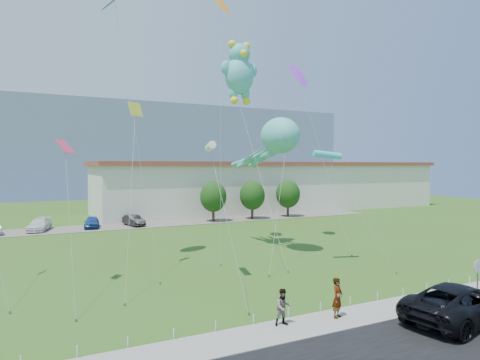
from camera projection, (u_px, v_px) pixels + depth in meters
name	position (u px, v px, depth m)	size (l,w,h in m)	color
ground	(291.00, 307.00, 23.11)	(160.00, 160.00, 0.00)	#375919
sidewalk	(322.00, 323.00, 20.65)	(80.00, 2.50, 0.10)	gray
parking_strip	(138.00, 225.00, 54.34)	(70.00, 6.00, 0.06)	#59544C
hill_ridge	(72.00, 149.00, 129.77)	(160.00, 50.00, 25.00)	slate
warehouse	(276.00, 186.00, 73.93)	(61.00, 15.00, 8.20)	beige
stop_sign	(478.00, 270.00, 23.56)	(0.80, 0.07, 2.50)	slate
rope_fence	(305.00, 310.00, 21.94)	(26.05, 0.05, 0.50)	white
tree_near	(213.00, 197.00, 57.83)	(3.60, 3.60, 5.47)	#3F2B19
tree_mid	(252.00, 195.00, 60.53)	(3.60, 3.60, 5.47)	#3F2B19
tree_far	(288.00, 194.00, 63.23)	(3.60, 3.60, 5.47)	#3F2B19
suv	(460.00, 303.00, 20.77)	(3.06, 6.64, 1.84)	black
pedestrian_left	(338.00, 298.00, 21.22)	(0.72, 0.47, 1.97)	gray
pedestrian_right	(284.00, 307.00, 20.21)	(0.84, 0.66, 1.73)	gray
parked_car_white	(39.00, 225.00, 49.60)	(1.97, 4.84, 1.41)	silver
parked_car_blue	(92.00, 222.00, 51.96)	(1.66, 4.13, 1.41)	navy
parked_car_black	(134.00, 220.00, 53.71)	(1.43, 4.09, 1.35)	black
octopus_kite	(274.00, 143.00, 37.32)	(6.25, 12.32, 11.75)	teal
teddy_bear_kite	(239.00, 71.00, 37.96)	(3.53, 9.97, 18.68)	teal
small_kite_purple	(300.00, 78.00, 42.35)	(1.80, 8.85, 17.37)	purple
small_kite_white	(211.00, 148.00, 27.79)	(1.02, 7.91, 9.33)	white
small_kite_cyan	(328.00, 156.00, 32.80)	(2.77, 5.84, 8.92)	#2EC6D0
small_kite_yellow	(134.00, 128.00, 29.94)	(3.16, 8.41, 12.15)	gold
small_kite_blue	(115.00, 6.00, 32.10)	(2.38, 7.53, 20.86)	blue
small_kite_pink	(66.00, 162.00, 25.76)	(1.29, 7.05, 9.25)	#DB3055
small_kite_orange	(220.00, 9.00, 39.41)	(4.20, 7.92, 23.47)	orange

